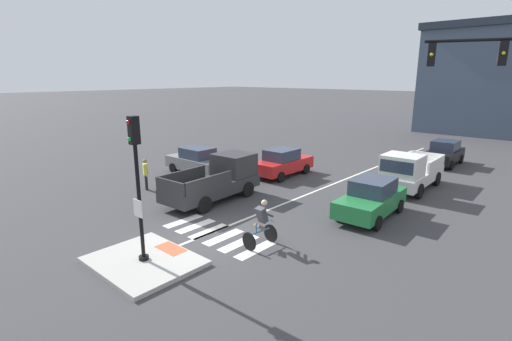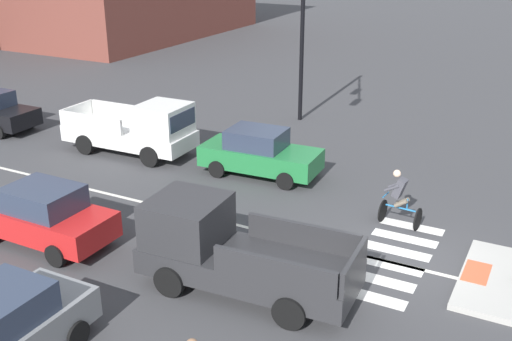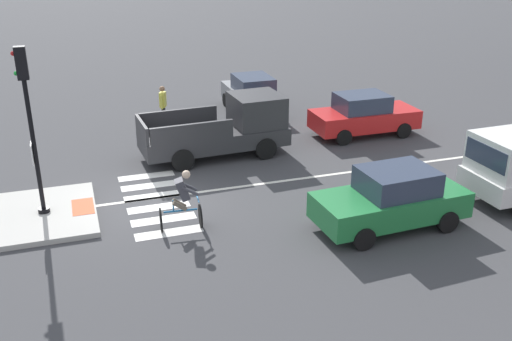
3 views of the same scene
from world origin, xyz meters
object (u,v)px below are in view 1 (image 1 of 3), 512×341
at_px(pickup_truck_white_eastbound_far, 409,172).
at_px(cyclist, 261,222).
at_px(car_green_eastbound_mid, 371,198).
at_px(car_black_eastbound_distant, 444,153).
at_px(pedestrian_at_curb_left, 146,172).
at_px(car_grey_cross_left, 197,161).
at_px(car_red_westbound_far, 283,162).
at_px(signal_pole, 137,176).
at_px(pickup_truck_charcoal_westbound_near, 219,179).

distance_m(pickup_truck_white_eastbound_far, cyclist, 10.39).
xyz_separation_m(car_green_eastbound_mid, cyclist, (-1.59, -5.32, 0.06)).
distance_m(car_black_eastbound_distant, pedestrian_at_curb_left, 19.52).
distance_m(car_grey_cross_left, car_red_westbound_far, 5.30).
xyz_separation_m(pickup_truck_white_eastbound_far, cyclist, (-1.34, -10.30, -0.11)).
height_order(car_black_eastbound_distant, car_green_eastbound_mid, same).
distance_m(car_grey_cross_left, pedestrian_at_curb_left, 4.09).
height_order(signal_pole, pickup_truck_charcoal_westbound_near, signal_pole).
bearing_deg(car_black_eastbound_distant, car_red_westbound_far, -123.59).
distance_m(car_green_eastbound_mid, pickup_truck_charcoal_westbound_near, 7.19).
xyz_separation_m(car_grey_cross_left, car_black_eastbound_distant, (10.65, 12.78, 0.00)).
relative_size(signal_pole, cyclist, 2.73).
distance_m(car_black_eastbound_distant, cyclist, 17.90).
relative_size(car_red_westbound_far, cyclist, 2.44).
distance_m(car_black_eastbound_distant, car_red_westbound_far, 11.55).
distance_m(pickup_truck_white_eastbound_far, pickup_truck_charcoal_westbound_near, 9.99).
distance_m(car_grey_cross_left, car_green_eastbound_mid, 11.33).
xyz_separation_m(car_black_eastbound_distant, car_red_westbound_far, (-6.39, -9.62, 0.00)).
bearing_deg(pickup_truck_charcoal_westbound_near, pedestrian_at_curb_left, -158.23).
bearing_deg(pedestrian_at_curb_left, car_red_westbound_far, 63.77).
height_order(car_green_eastbound_mid, cyclist, cyclist).
distance_m(car_red_westbound_far, pickup_truck_charcoal_westbound_near, 5.63).
bearing_deg(pickup_truck_charcoal_westbound_near, signal_pole, -63.06).
xyz_separation_m(car_black_eastbound_distant, car_green_eastbound_mid, (0.68, -12.56, 0.00)).
bearing_deg(signal_pole, cyclist, 61.46).
bearing_deg(pickup_truck_charcoal_westbound_near, car_green_eastbound_mid, 21.86).
height_order(car_green_eastbound_mid, pedestrian_at_curb_left, pedestrian_at_curb_left).
bearing_deg(car_green_eastbound_mid, car_red_westbound_far, 157.49).
height_order(car_black_eastbound_distant, pedestrian_at_curb_left, pedestrian_at_curb_left).
bearing_deg(car_red_westbound_far, cyclist, -56.39).
relative_size(car_green_eastbound_mid, pickup_truck_charcoal_westbound_near, 0.80).
relative_size(car_grey_cross_left, pickup_truck_white_eastbound_far, 0.80).
bearing_deg(pedestrian_at_curb_left, car_black_eastbound_distant, 59.42).
relative_size(car_black_eastbound_distant, pickup_truck_charcoal_westbound_near, 0.79).
relative_size(car_black_eastbound_distant, cyclist, 2.46).
bearing_deg(cyclist, car_black_eastbound_distant, 87.09).
bearing_deg(car_black_eastbound_distant, car_grey_cross_left, -129.80).
xyz_separation_m(signal_pole, car_red_westbound_far, (-3.55, 11.80, -2.11)).
bearing_deg(car_green_eastbound_mid, pedestrian_at_curb_left, -158.17).
bearing_deg(pickup_truck_white_eastbound_far, cyclist, -97.40).
bearing_deg(signal_pole, car_black_eastbound_distant, 82.45).
bearing_deg(signal_pole, car_grey_cross_left, 132.07).
height_order(car_grey_cross_left, car_red_westbound_far, same).
bearing_deg(cyclist, car_grey_cross_left, 152.38).
height_order(signal_pole, pedestrian_at_curb_left, signal_pole).
bearing_deg(pickup_truck_charcoal_westbound_near, car_grey_cross_left, 152.22).
xyz_separation_m(signal_pole, car_green_eastbound_mid, (3.52, 8.87, -2.11)).
relative_size(car_black_eastbound_distant, car_red_westbound_far, 1.01).
xyz_separation_m(car_grey_cross_left, pedestrian_at_curb_left, (0.71, -4.03, 0.17)).
xyz_separation_m(car_black_eastbound_distant, pickup_truck_charcoal_westbound_near, (-5.99, -15.23, 0.17)).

